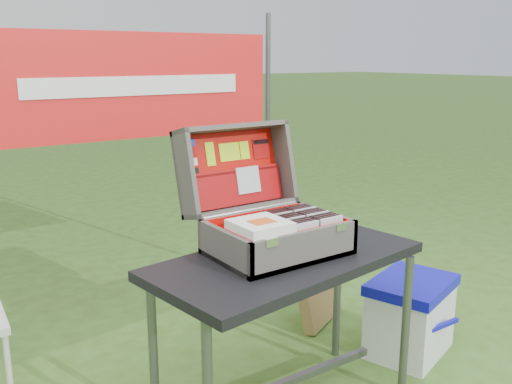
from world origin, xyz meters
TOP-DOWN VIEW (x-y plane):
  - table at (0.09, -0.07)m, footprint 1.15×0.68m
  - table_top at (0.09, -0.07)m, footprint 1.15×0.68m
  - table_leg_fr at (0.58, -0.29)m, footprint 0.04×0.04m
  - table_leg_bl at (-0.40, 0.14)m, footprint 0.04×0.04m
  - table_leg_br at (0.58, 0.14)m, footprint 0.04×0.04m
  - table_brace at (0.09, -0.07)m, footprint 0.94×0.03m
  - suitcase at (0.08, 0.03)m, footprint 0.52×0.53m
  - suitcase_base_bottom at (0.08, -0.03)m, footprint 0.52×0.37m
  - suitcase_base_wall_front at (0.08, -0.21)m, footprint 0.52×0.02m
  - suitcase_base_wall_back at (0.08, 0.14)m, footprint 0.52×0.02m
  - suitcase_base_wall_left at (-0.17, -0.03)m, footprint 0.02×0.37m
  - suitcase_base_wall_right at (0.33, -0.03)m, footprint 0.02×0.37m
  - suitcase_liner_floor at (0.08, -0.03)m, footprint 0.48×0.33m
  - suitcase_latch_left at (-0.09, -0.22)m, footprint 0.05×0.01m
  - suitcase_latch_right at (0.25, -0.22)m, footprint 0.05×0.01m
  - suitcase_hinge at (0.08, 0.15)m, footprint 0.46×0.02m
  - suitcase_lid_back at (0.08, 0.32)m, footprint 0.52×0.11m
  - suitcase_lid_rim_far at (0.08, 0.30)m, footprint 0.52×0.14m
  - suitcase_lid_rim_near at (0.08, 0.22)m, footprint 0.52×0.14m
  - suitcase_lid_rim_left at (-0.17, 0.26)m, footprint 0.02×0.22m
  - suitcase_lid_rim_right at (0.33, 0.26)m, footprint 0.02×0.22m
  - suitcase_lid_liner at (0.08, 0.31)m, footprint 0.47×0.08m
  - suitcase_liner_wall_front at (0.08, -0.19)m, footprint 0.48×0.01m
  - suitcase_liner_wall_back at (0.08, 0.13)m, footprint 0.48×0.01m
  - suitcase_liner_wall_left at (-0.16, -0.03)m, footprint 0.01×0.33m
  - suitcase_liner_wall_right at (0.31, -0.03)m, footprint 0.01×0.33m
  - suitcase_lid_pocket at (0.08, 0.27)m, footprint 0.46×0.07m
  - suitcase_pocket_edge at (0.08, 0.28)m, footprint 0.45×0.02m
  - suitcase_pocket_cd at (0.13, 0.26)m, footprint 0.12×0.04m
  - lid_sticker_cc_a at (-0.11, 0.33)m, footprint 0.05×0.01m
  - lid_sticker_cc_b at (-0.11, 0.32)m, footprint 0.05×0.01m
  - lid_sticker_cc_c at (-0.11, 0.31)m, footprint 0.05×0.01m
  - lid_sticker_cc_d at (-0.11, 0.30)m, footprint 0.05×0.01m
  - lid_card_neon_tall at (-0.02, 0.32)m, footprint 0.04×0.03m
  - lid_card_neon_main at (0.08, 0.32)m, footprint 0.10×0.02m
  - lid_card_neon_small at (0.16, 0.32)m, footprint 0.05×0.02m
  - lid_sticker_band at (0.25, 0.32)m, footprint 0.09×0.02m
  - lid_sticker_band_bar at (0.25, 0.33)m, footprint 0.08×0.01m
  - cd_left_0 at (0.11, -0.17)m, footprint 0.11×0.01m
  - cd_left_1 at (0.11, -0.15)m, footprint 0.11×0.01m
  - cd_left_2 at (0.11, -0.13)m, footprint 0.11×0.01m
  - cd_left_3 at (0.11, -0.11)m, footprint 0.11×0.01m
  - cd_left_4 at (0.11, -0.09)m, footprint 0.11×0.01m
  - cd_left_5 at (0.11, -0.07)m, footprint 0.11×0.01m
  - cd_left_6 at (0.11, -0.05)m, footprint 0.11×0.01m
  - cd_left_7 at (0.11, -0.03)m, footprint 0.11×0.01m
  - cd_left_8 at (0.11, -0.01)m, footprint 0.11×0.01m
  - cd_left_9 at (0.11, 0.01)m, footprint 0.11×0.01m
  - cd_left_10 at (0.11, 0.03)m, footprint 0.11×0.01m
  - cd_left_11 at (0.11, 0.05)m, footprint 0.11×0.01m
  - cd_right_0 at (0.24, -0.17)m, footprint 0.11×0.01m
  - cd_right_1 at (0.24, -0.15)m, footprint 0.11×0.01m
  - cd_right_2 at (0.24, -0.13)m, footprint 0.11×0.01m
  - cd_right_3 at (0.24, -0.11)m, footprint 0.11×0.01m
  - cd_right_4 at (0.24, -0.09)m, footprint 0.11×0.01m
  - cd_right_5 at (0.24, -0.07)m, footprint 0.11×0.01m
  - cd_right_6 at (0.24, -0.05)m, footprint 0.11×0.01m
  - cd_right_7 at (0.24, -0.03)m, footprint 0.11×0.01m
  - cd_right_8 at (0.24, -0.01)m, footprint 0.11×0.01m
  - cd_right_9 at (0.24, 0.01)m, footprint 0.11×0.01m
  - cd_right_10 at (0.24, 0.03)m, footprint 0.11×0.01m
  - cd_right_11 at (0.24, 0.05)m, footprint 0.11×0.01m
  - songbook_0 at (-0.05, -0.10)m, footprint 0.19×0.19m
  - songbook_1 at (-0.05, -0.10)m, footprint 0.19×0.19m
  - songbook_2 at (-0.05, -0.10)m, footprint 0.19×0.19m
  - songbook_3 at (-0.05, -0.10)m, footprint 0.19×0.19m
  - songbook_4 at (-0.05, -0.10)m, footprint 0.19×0.19m
  - songbook_5 at (-0.05, -0.10)m, footprint 0.19×0.19m
  - songbook_6 at (-0.05, -0.10)m, footprint 0.19×0.19m
  - songbook_graphic at (-0.05, -0.11)m, footprint 0.09×0.07m
  - cooler at (0.90, -0.05)m, footprint 0.52×0.45m
  - cooler_body at (0.90, -0.05)m, footprint 0.49×0.43m
  - cooler_lid at (0.90, -0.05)m, footprint 0.52×0.45m
  - cooler_handle at (0.90, -0.22)m, footprint 0.26×0.02m
  - chair_leg_fr at (-0.88, 0.41)m, footprint 0.02×0.02m
  - cardboard_box at (0.75, 0.48)m, footprint 0.41×0.30m
  - banner_post_right at (0.85, 1.10)m, footprint 0.03×0.03m
  - banner at (0.00, 1.09)m, footprint 1.60×0.02m
  - banner_text at (0.00, 1.08)m, footprint 1.20×0.00m

SIDE VIEW (x-z plane):
  - table_brace at x=0.09m, z-range 0.10..0.14m
  - cooler_body at x=0.90m, z-range 0.00..0.33m
  - cooler at x=0.90m, z-range 0.00..0.39m
  - cardboard_box at x=0.75m, z-range 0.00..0.41m
  - cooler_handle at x=0.90m, z-range 0.20..0.22m
  - chair_leg_fr at x=-0.88m, z-range 0.00..0.45m
  - table_leg_fr at x=0.58m, z-range 0.00..0.64m
  - table_leg_bl at x=-0.40m, z-range 0.00..0.64m
  - table_leg_br at x=0.58m, z-range 0.00..0.64m
  - table at x=0.09m, z-range 0.00..0.68m
  - cooler_lid at x=0.90m, z-range 0.33..0.39m
  - table_top at x=0.09m, z-range 0.64..0.68m
  - suitcase_base_bottom at x=0.08m, z-range 0.68..0.70m
  - suitcase_liner_floor at x=0.08m, z-range 0.70..0.71m
  - suitcase_base_wall_front at x=0.08m, z-range 0.68..0.82m
  - suitcase_base_wall_back at x=0.08m, z-range 0.68..0.82m
  - suitcase_base_wall_left at x=-0.17m, z-range 0.68..0.82m
  - suitcase_base_wall_right at x=0.33m, z-range 0.68..0.82m
  - suitcase_liner_wall_front at x=0.08m, z-range 0.70..0.82m
  - suitcase_liner_wall_back at x=0.08m, z-range 0.70..0.82m
  - suitcase_liner_wall_left at x=-0.16m, z-range 0.70..0.82m
  - suitcase_liner_wall_right at x=0.31m, z-range 0.70..0.82m
  - cd_left_0 at x=0.11m, z-range 0.71..0.84m
  - cd_left_1 at x=0.11m, z-range 0.71..0.84m
  - cd_left_2 at x=0.11m, z-range 0.71..0.84m
  - cd_left_3 at x=0.11m, z-range 0.71..0.84m
  - cd_left_4 at x=0.11m, z-range 0.71..0.84m
  - cd_left_5 at x=0.11m, z-range 0.71..0.84m
  - cd_left_6 at x=0.11m, z-range 0.71..0.84m
  - cd_left_7 at x=0.11m, z-range 0.71..0.84m
  - cd_left_8 at x=0.11m, z-range 0.71..0.84m
  - cd_left_9 at x=0.11m, z-range 0.71..0.84m
  - cd_left_10 at x=0.11m, z-range 0.71..0.84m
  - cd_left_11 at x=0.11m, z-range 0.71..0.84m
  - cd_right_0 at x=0.24m, z-range 0.71..0.84m
  - cd_right_1 at x=0.24m, z-range 0.71..0.84m
  - cd_right_2 at x=0.24m, z-range 0.71..0.84m
  - cd_right_3 at x=0.24m, z-range 0.71..0.84m
  - cd_right_4 at x=0.24m, z-range 0.71..0.84m
  - cd_right_5 at x=0.24m, z-range 0.71..0.84m
  - cd_right_6 at x=0.24m, z-range 0.71..0.84m
  - cd_right_7 at x=0.24m, z-range 0.71..0.84m
  - cd_right_8 at x=0.24m, z-range 0.71..0.84m
  - cd_right_9 at x=0.24m, z-range 0.71..0.84m
  - cd_right_10 at x=0.24m, z-range 0.71..0.84m
  - cd_right_11 at x=0.24m, z-range 0.71..0.84m
  - suitcase_latch_left at x=-0.09m, z-range 0.80..0.83m
  - suitcase_latch_right at x=0.25m, z-range 0.80..0.83m
  - suitcase_lid_rim_near at x=0.08m, z-range 0.79..0.84m
  - suitcase_hinge at x=0.08m, z-range 0.81..0.83m
  - songbook_0 at x=-0.05m, z-range 0.82..0.83m
  - songbook_1 at x=-0.05m, z-range 0.83..0.83m
  - songbook_2 at x=-0.05m, z-range 0.83..0.84m
  - songbook_3 at x=-0.05m, z-range 0.84..0.84m
  - songbook_4 at x=-0.05m, z-range 0.84..0.85m
  - songbook_5 at x=-0.05m, z-range 0.85..0.85m
  - banner_post_right at x=0.85m, z-range 0.00..1.70m
  - songbook_6 at x=-0.05m, z-range 0.85..0.86m
  - songbook_graphic at x=-0.05m, z-range 0.86..0.86m
  - suitcase_lid_pocket at x=0.08m, z-range 0.82..0.97m
  - suitcase at x=0.08m, z-range 0.68..1.16m
  - suitcase_pocket_cd at x=0.13m, z-range 0.87..0.98m
  - suitcase_pocket_edge at x=0.08m, z-range 0.95..0.98m
  - suitcase_lid_back at x=0.08m, z-range 0.79..1.15m
  - suitcase_lid_liner at x=0.08m, z-range 0.81..1.13m
  - lid_sticker_cc_d at x=-0.11m, z-range 0.97..1.00m
  - suitcase_lid_rim_left at x=-0.17m, z-range 0.79..1.18m
  - suitcase_lid_rim_right at x=0.33m, z-range 0.79..1.18m
  - lid_sticker_cc_c at x=-0.11m, z-range 1.01..1.04m
  - lid_card_neon_tall at x=-0.02m, z-range 1.00..1.10m
  - lid_card_neon_main at x=0.08m, z-range 1.01..1.08m
  - lid_card_neon_small at x=0.16m, z-range 1.01..1.08m
  - lid_sticker_band at x=0.25m, z-range 1.00..1.09m
  - lid_sticker_cc_b at x=-0.11m, z-range 1.04..1.08m
  - lid_sticker_band_bar at x=0.25m, z-range 1.06..1.08m
  - lid_sticker_cc_a at x=-0.11m, z-range 1.08..1.11m
  - suitcase_lid_rim_far at x=0.08m, z-range 1.13..1.18m
  - banner at x=0.00m, z-range 1.02..1.58m
  - banner_text at x=0.00m, z-range 1.25..1.35m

